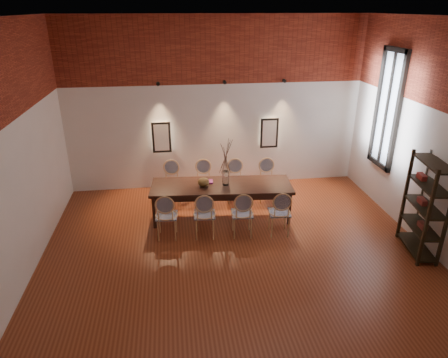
{
  "coord_description": "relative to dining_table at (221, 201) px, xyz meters",
  "views": [
    {
      "loc": [
        -1.06,
        -5.7,
        4.13
      ],
      "look_at": [
        -0.1,
        1.36,
        1.05
      ],
      "focal_mm": 32.0,
      "sensor_mm": 36.0,
      "label": 1
    }
  ],
  "objects": [
    {
      "name": "bowl",
      "position": [
        -0.37,
        -0.02,
        0.46
      ],
      "size": [
        0.24,
        0.24,
        0.18
      ],
      "primitive_type": "ellipsoid",
      "color": "brown",
      "rests_on": "dining_table"
    },
    {
      "name": "window_glass",
      "position": [
        3.56,
        0.24,
        1.77
      ],
      "size": [
        0.02,
        0.78,
        2.38
      ],
      "primitive_type": "cube",
      "color": "silver",
      "rests_on": "wall_right"
    },
    {
      "name": "chair_far_d",
      "position": [
        1.14,
        0.66,
        0.09
      ],
      "size": [
        0.47,
        0.47,
        0.94
      ],
      "primitive_type": null,
      "rotation": [
        0.0,
        0.0,
        3.06
      ],
      "color": "#D9B076",
      "rests_on": "floor"
    },
    {
      "name": "chair_far_a",
      "position": [
        -1.03,
        0.83,
        0.09
      ],
      "size": [
        0.47,
        0.47,
        0.94
      ],
      "primitive_type": null,
      "rotation": [
        0.0,
        0.0,
        3.06
      ],
      "color": "#D9B076",
      "rests_on": "floor"
    },
    {
      "name": "floor",
      "position": [
        0.1,
        -1.76,
        -0.39
      ],
      "size": [
        7.0,
        7.0,
        0.02
      ],
      "primitive_type": "cube",
      "color": "brown",
      "rests_on": "ground"
    },
    {
      "name": "brick_band_back",
      "position": [
        0.1,
        1.72,
        2.88
      ],
      "size": [
        7.0,
        0.02,
        1.5
      ],
      "primitive_type": "cube",
      "color": "maroon",
      "rests_on": "ground"
    },
    {
      "name": "chair_far_c",
      "position": [
        0.42,
        0.72,
        0.09
      ],
      "size": [
        0.47,
        0.47,
        0.94
      ],
      "primitive_type": null,
      "rotation": [
        0.0,
        0.0,
        3.06
      ],
      "color": "#D9B076",
      "rests_on": "floor"
    },
    {
      "name": "spot_fixture_mid",
      "position": [
        0.3,
        1.66,
        2.17
      ],
      "size": [
        0.08,
        0.1,
        0.08
      ],
      "primitive_type": "cylinder",
      "rotation": [
        1.57,
        0.0,
        0.0
      ],
      "color": "black",
      "rests_on": "wall_back"
    },
    {
      "name": "chair_far_b",
      "position": [
        -0.3,
        0.77,
        0.09
      ],
      "size": [
        0.47,
        0.47,
        0.94
      ],
      "primitive_type": null,
      "rotation": [
        0.0,
        0.0,
        3.06
      ],
      "color": "#D9B076",
      "rests_on": "floor"
    },
    {
      "name": "niche_left",
      "position": [
        -1.2,
        1.69,
        0.93
      ],
      "size": [
        0.36,
        0.06,
        0.66
      ],
      "primitive_type": "cube",
      "color": "#FFEAC6",
      "rests_on": "wall_back"
    },
    {
      "name": "dining_table",
      "position": [
        0.0,
        0.0,
        0.0
      ],
      "size": [
        2.96,
        1.16,
        0.75
      ],
      "primitive_type": "cube",
      "rotation": [
        0.0,
        0.0,
        -0.08
      ],
      "color": "#381C13",
      "rests_on": "floor"
    },
    {
      "name": "vase",
      "position": [
        0.09,
        -0.01,
        0.53
      ],
      "size": [
        0.14,
        0.14,
        0.3
      ],
      "primitive_type": "cylinder",
      "color": "silver",
      "rests_on": "dining_table"
    },
    {
      "name": "chair_near_c",
      "position": [
        0.3,
        -0.77,
        0.09
      ],
      "size": [
        0.47,
        0.47,
        0.94
      ],
      "primitive_type": null,
      "rotation": [
        0.0,
        0.0,
        -0.08
      ],
      "color": "#D9B076",
      "rests_on": "floor"
    },
    {
      "name": "brick_band_front",
      "position": [
        0.1,
        -5.24,
        2.88
      ],
      "size": [
        7.0,
        0.02,
        1.5
      ],
      "primitive_type": "cube",
      "color": "maroon",
      "rests_on": "ground"
    },
    {
      "name": "book",
      "position": [
        -0.29,
        0.16,
        0.39
      ],
      "size": [
        0.27,
        0.2,
        0.03
      ],
      "primitive_type": "cube",
      "rotation": [
        0.0,
        0.0,
        -0.08
      ],
      "color": "#97227B",
      "rests_on": "dining_table"
    },
    {
      "name": "wall_front",
      "position": [
        0.1,
        -5.31,
        1.62
      ],
      "size": [
        7.0,
        0.1,
        4.0
      ],
      "primitive_type": "cube",
      "color": "silver",
      "rests_on": "ground"
    },
    {
      "name": "chair_near_d",
      "position": [
        1.03,
        -0.83,
        0.09
      ],
      "size": [
        0.47,
        0.47,
        0.94
      ],
      "primitive_type": null,
      "rotation": [
        0.0,
        0.0,
        -0.08
      ],
      "color": "#D9B076",
      "rests_on": "floor"
    },
    {
      "name": "wall_back",
      "position": [
        0.1,
        1.79,
        1.62
      ],
      "size": [
        7.0,
        0.1,
        4.0
      ],
      "primitive_type": "cube",
      "color": "silver",
      "rests_on": "ground"
    },
    {
      "name": "window_mullion",
      "position": [
        3.54,
        0.24,
        1.77
      ],
      "size": [
        0.06,
        0.06,
        2.4
      ],
      "primitive_type": "cube",
      "color": "black",
      "rests_on": "wall_right"
    },
    {
      "name": "shelving_rack",
      "position": [
        3.38,
        -1.76,
        0.53
      ],
      "size": [
        0.54,
        1.05,
        1.8
      ],
      "primitive_type": null,
      "rotation": [
        0.0,
        0.0,
        -0.16
      ],
      "color": "black",
      "rests_on": "floor"
    },
    {
      "name": "ceiling",
      "position": [
        0.1,
        -1.76,
        3.63
      ],
      "size": [
        7.0,
        7.0,
        0.02
      ],
      "primitive_type": "cube",
      "color": "silver",
      "rests_on": "ground"
    },
    {
      "name": "spot_fixture_right",
      "position": [
        1.7,
        1.66,
        2.17
      ],
      "size": [
        0.08,
        0.1,
        0.08
      ],
      "primitive_type": "cylinder",
      "rotation": [
        1.57,
        0.0,
        0.0
      ],
      "color": "black",
      "rests_on": "wall_back"
    },
    {
      "name": "chair_near_b",
      "position": [
        -0.42,
        -0.72,
        0.09
      ],
      "size": [
        0.47,
        0.47,
        0.94
      ],
      "primitive_type": null,
      "rotation": [
        0.0,
        0.0,
        -0.08
      ],
      "color": "#D9B076",
      "rests_on": "floor"
    },
    {
      "name": "dried_branches",
      "position": [
        0.09,
        -0.01,
        0.98
      ],
      "size": [
        0.5,
        0.5,
        0.7
      ],
      "primitive_type": null,
      "color": "#4E3D33",
      "rests_on": "vase"
    },
    {
      "name": "chair_near_a",
      "position": [
        -1.14,
        -0.66,
        0.09
      ],
      "size": [
        0.47,
        0.47,
        0.94
      ],
      "primitive_type": null,
      "rotation": [
        0.0,
        0.0,
        -0.08
      ],
      "color": "#D9B076",
      "rests_on": "floor"
    },
    {
      "name": "window_frame",
      "position": [
        3.54,
        0.24,
        1.77
      ],
      "size": [
        0.08,
        0.9,
        2.5
      ],
      "primitive_type": "cube",
      "color": "black",
      "rests_on": "wall_right"
    },
    {
      "name": "spot_fixture_left",
      "position": [
        -1.2,
        1.66,
        2.17
      ],
      "size": [
        0.08,
        0.1,
        0.08
      ],
      "primitive_type": "cylinder",
      "rotation": [
        1.57,
        0.0,
        0.0
      ],
      "color": "black",
      "rests_on": "wall_back"
    },
    {
      "name": "niche_right",
      "position": [
        1.4,
        1.69,
        0.93
      ],
      "size": [
        0.36,
        0.06,
        0.66
      ],
      "primitive_type": "cube",
      "color": "#FFEAC6",
      "rests_on": "wall_back"
    }
  ]
}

